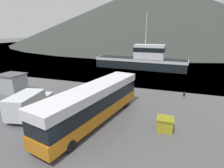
# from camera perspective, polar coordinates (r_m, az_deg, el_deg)

# --- Properties ---
(water_surface) EXTENTS (240.00, 240.00, 0.00)m
(water_surface) POSITION_cam_1_polar(r_m,az_deg,el_deg) (144.97, 17.28, 12.71)
(water_surface) COLOR slate
(water_surface) RESTS_ON ground
(hill_backdrop) EXTENTS (217.08, 217.08, 46.36)m
(hill_backdrop) POSITION_cam_1_polar(r_m,az_deg,el_deg) (159.16, 13.81, 21.62)
(hill_backdrop) COLOR #2D332D
(hill_backdrop) RESTS_ON ground
(tour_bus) EXTENTS (4.93, 12.80, 3.42)m
(tour_bus) POSITION_cam_1_polar(r_m,az_deg,el_deg) (15.96, -5.74, -5.85)
(tour_bus) COLOR #B26614
(tour_bus) RESTS_ON ground
(delivery_van) EXTENTS (3.00, 5.76, 2.34)m
(delivery_van) POSITION_cam_1_polar(r_m,az_deg,el_deg) (19.17, -25.42, -5.70)
(delivery_van) COLOR silver
(delivery_van) RESTS_ON ground
(fishing_boat) EXTENTS (20.44, 5.51, 12.12)m
(fishing_boat) POSITION_cam_1_polar(r_m,az_deg,el_deg) (40.18, 9.79, 7.75)
(fishing_boat) COLOR black
(fishing_boat) RESTS_ON water_surface
(storage_bin) EXTENTS (1.38, 1.29, 1.16)m
(storage_bin) POSITION_cam_1_polar(r_m,az_deg,el_deg) (15.66, 16.92, -12.39)
(storage_bin) COLOR olive
(storage_bin) RESTS_ON ground
(dock_kiosk) EXTENTS (3.20, 2.74, 2.59)m
(dock_kiosk) POSITION_cam_1_polar(r_m,az_deg,el_deg) (27.43, -29.71, 0.27)
(dock_kiosk) COLOR #93999E
(dock_kiosk) RESTS_ON ground
(small_boat) EXTENTS (4.80, 6.56, 0.85)m
(small_boat) POSITION_cam_1_polar(r_m,az_deg,el_deg) (46.68, 7.09, 7.14)
(small_boat) COLOR black
(small_boat) RESTS_ON water_surface
(mooring_bollard) EXTENTS (0.28, 0.28, 0.63)m
(mooring_bollard) POSITION_cam_1_polar(r_m,az_deg,el_deg) (24.44, 22.52, -2.96)
(mooring_bollard) COLOR black
(mooring_bollard) RESTS_ON ground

